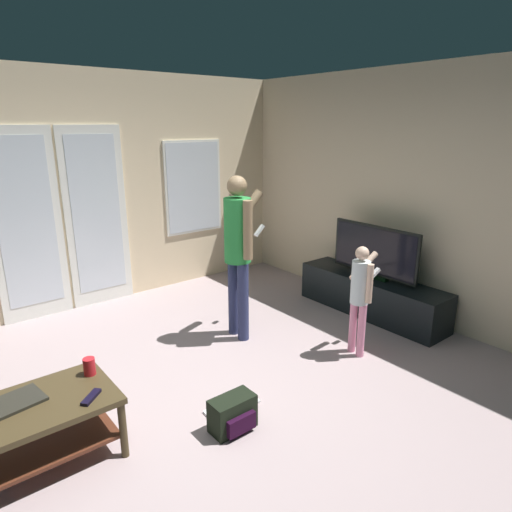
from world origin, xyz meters
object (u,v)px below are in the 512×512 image
(tv_stand, at_px, (371,296))
(backpack, at_px, (233,414))
(laptop_closed, at_px, (12,403))
(person_child, at_px, (360,291))
(tv_remote_black, at_px, (91,397))
(loose_keyboard, at_px, (232,406))
(coffee_table, at_px, (44,418))
(flat_screen_tv, at_px, (375,252))
(cup_near_edge, at_px, (89,366))
(person_adult, at_px, (239,244))

(tv_stand, distance_m, backpack, 2.53)
(tv_stand, distance_m, laptop_closed, 3.70)
(person_child, relative_size, tv_remote_black, 6.21)
(tv_stand, distance_m, loose_keyboard, 2.35)
(coffee_table, height_order, flat_screen_tv, flat_screen_tv)
(flat_screen_tv, bearing_deg, coffee_table, -177.31)
(person_child, distance_m, loose_keyboard, 1.56)
(laptop_closed, relative_size, cup_near_edge, 2.91)
(tv_stand, relative_size, cup_near_edge, 14.64)
(cup_near_edge, distance_m, tv_remote_black, 0.31)
(coffee_table, xyz_separation_m, cup_near_edge, (0.35, 0.13, 0.18))
(coffee_table, bearing_deg, person_child, -7.09)
(loose_keyboard, bearing_deg, tv_stand, 11.09)
(coffee_table, relative_size, laptop_closed, 2.46)
(person_child, height_order, tv_remote_black, person_child)
(coffee_table, height_order, laptop_closed, laptop_closed)
(flat_screen_tv, relative_size, tv_remote_black, 6.45)
(flat_screen_tv, bearing_deg, person_child, -149.88)
(person_adult, bearing_deg, loose_keyboard, -129.61)
(loose_keyboard, bearing_deg, backpack, -124.08)
(backpack, xyz_separation_m, laptop_closed, (-1.26, 0.58, 0.33))
(tv_remote_black, bearing_deg, person_child, -44.67)
(loose_keyboard, bearing_deg, tv_remote_black, 173.05)
(backpack, height_order, cup_near_edge, cup_near_edge)
(backpack, distance_m, laptop_closed, 1.42)
(person_adult, bearing_deg, cup_near_edge, -162.37)
(person_child, bearing_deg, laptop_closed, 171.67)
(loose_keyboard, distance_m, tv_remote_black, 1.10)
(coffee_table, xyz_separation_m, tv_remote_black, (0.25, -0.16, 0.13))
(person_child, xyz_separation_m, tv_remote_black, (-2.43, 0.17, -0.18))
(person_adult, relative_size, laptop_closed, 4.66)
(loose_keyboard, bearing_deg, cup_near_edge, 155.49)
(backpack, bearing_deg, cup_near_edge, 140.73)
(person_adult, height_order, backpack, person_adult)
(person_child, bearing_deg, tv_stand, 29.88)
(loose_keyboard, xyz_separation_m, cup_near_edge, (-0.90, 0.41, 0.49))
(backpack, relative_size, laptop_closed, 0.93)
(tv_remote_black, bearing_deg, cup_near_edge, 31.13)
(coffee_table, xyz_separation_m, laptop_closed, (-0.15, 0.08, 0.13))
(flat_screen_tv, height_order, person_adult, person_adult)
(tv_stand, relative_size, person_child, 1.68)
(loose_keyboard, xyz_separation_m, laptop_closed, (-1.40, 0.37, 0.44))
(flat_screen_tv, height_order, backpack, flat_screen_tv)
(tv_stand, xyz_separation_m, person_child, (-0.86, -0.50, 0.42))
(laptop_closed, bearing_deg, loose_keyboard, -23.60)
(person_child, bearing_deg, tv_remote_black, 176.03)
(person_adult, distance_m, tv_remote_black, 2.04)
(tv_stand, xyz_separation_m, cup_near_edge, (-3.20, -0.04, 0.28))
(laptop_closed, bearing_deg, cup_near_edge, -3.76)
(flat_screen_tv, bearing_deg, tv_stand, -65.69)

